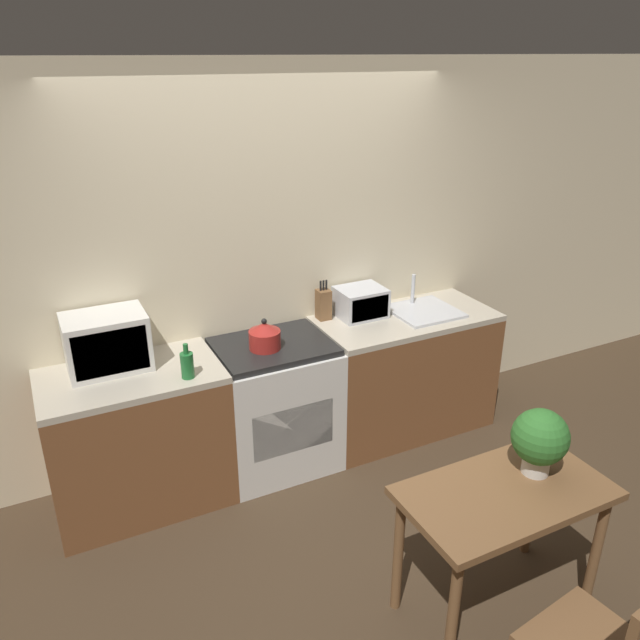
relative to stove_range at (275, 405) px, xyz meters
The scene contains 13 objects.
ground_plane 0.87m from the stove_range, 80.63° to the right, with size 16.00×16.00×0.00m, color #3D2D1E.
wall_back 0.93m from the stove_range, 70.50° to the left, with size 10.00×0.06×2.60m.
counter_left_run 0.90m from the stove_range, behind, with size 1.04×0.62×0.90m.
counter_right_run 1.02m from the stove_range, ahead, with size 1.28×0.62×0.90m.
stove_range is the anchor object (origin of this frame).
kettle 0.54m from the stove_range, 153.49° to the right, with size 0.20×0.20×0.20m.
microwave 1.17m from the stove_range, behind, with size 0.46×0.33×0.34m.
bottle 0.83m from the stove_range, 162.42° to the right, with size 0.08×0.08×0.21m.
knife_block 0.77m from the stove_range, 25.30° to the left, with size 0.09×0.09×0.28m.
toaster_oven 0.93m from the stove_range, 11.74° to the left, with size 0.33×0.27×0.21m.
sink_basin 1.26m from the stove_range, ahead, with size 0.45×0.44×0.24m.
dining_table 1.71m from the stove_range, 72.84° to the right, with size 1.00×0.55×0.73m.
potted_plant 1.80m from the stove_range, 65.63° to the right, with size 0.27×0.27×0.34m.
Camera 1 is at (-1.45, -2.62, 2.62)m, focal length 35.00 mm.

